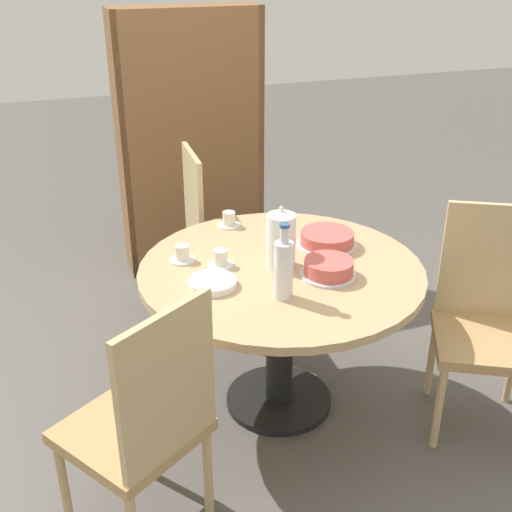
% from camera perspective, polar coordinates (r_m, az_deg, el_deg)
% --- Properties ---
extents(ground_plane, '(14.00, 14.00, 0.00)m').
position_cam_1_polar(ground_plane, '(3.08, 2.02, -12.79)').
color(ground_plane, '#56514C').
extents(dining_table, '(1.20, 1.20, 0.71)m').
position_cam_1_polar(dining_table, '(2.75, 2.20, -3.47)').
color(dining_table, black).
rests_on(dining_table, ground_plane).
extents(chair_a, '(0.58, 0.58, 0.97)m').
position_cam_1_polar(chair_a, '(2.22, -9.91, -14.38)').
color(chair_a, tan).
rests_on(chair_a, ground_plane).
extents(chair_b, '(0.57, 0.57, 0.97)m').
position_cam_1_polar(chair_b, '(2.89, 19.75, -5.20)').
color(chair_b, tan).
rests_on(chair_b, ground_plane).
extents(chair_c, '(0.44, 0.44, 0.97)m').
position_cam_1_polar(chair_c, '(3.52, -3.42, 2.06)').
color(chair_c, tan).
rests_on(chair_c, ground_plane).
extents(bookshelf, '(0.88, 0.28, 1.61)m').
position_cam_1_polar(bookshelf, '(4.07, -5.71, 9.36)').
color(bookshelf, brown).
rests_on(bookshelf, ground_plane).
extents(coffee_pot, '(0.12, 0.12, 0.27)m').
position_cam_1_polar(coffee_pot, '(2.64, 2.19, 1.51)').
color(coffee_pot, white).
rests_on(coffee_pot, dining_table).
extents(water_bottle, '(0.07, 0.07, 0.30)m').
position_cam_1_polar(water_bottle, '(2.40, 2.48, -1.09)').
color(water_bottle, silver).
rests_on(water_bottle, dining_table).
extents(cake_main, '(0.27, 0.27, 0.07)m').
position_cam_1_polar(cake_main, '(2.88, 6.33, 1.49)').
color(cake_main, silver).
rests_on(cake_main, dining_table).
extents(cake_second, '(0.23, 0.23, 0.07)m').
position_cam_1_polar(cake_second, '(2.61, 6.48, -1.11)').
color(cake_second, silver).
rests_on(cake_second, dining_table).
extents(cup_a, '(0.11, 0.11, 0.07)m').
position_cam_1_polar(cup_a, '(2.74, -6.58, 0.14)').
color(cup_a, silver).
rests_on(cup_a, dining_table).
extents(cup_b, '(0.11, 0.11, 0.07)m').
position_cam_1_polar(cup_b, '(2.69, -3.16, -0.28)').
color(cup_b, silver).
rests_on(cup_b, dining_table).
extents(cup_c, '(0.11, 0.11, 0.07)m').
position_cam_1_polar(cup_c, '(3.07, -2.42, 3.20)').
color(cup_c, silver).
rests_on(cup_c, dining_table).
extents(plate_stack, '(0.19, 0.19, 0.03)m').
position_cam_1_polar(plate_stack, '(2.53, -3.88, -2.41)').
color(plate_stack, white).
rests_on(plate_stack, dining_table).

